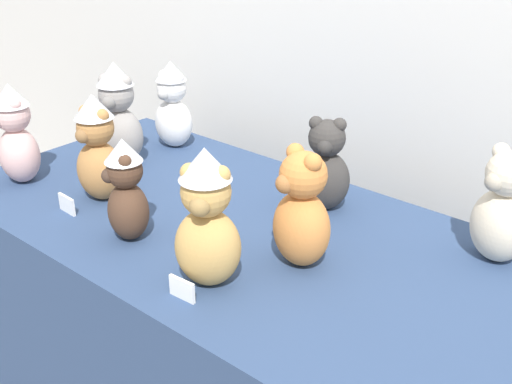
{
  "coord_description": "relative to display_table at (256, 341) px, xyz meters",
  "views": [
    {
      "loc": [
        0.95,
        -0.87,
        1.54
      ],
      "look_at": [
        0.0,
        0.25,
        0.83
      ],
      "focal_mm": 45.22,
      "sensor_mm": 36.0,
      "label": 1
    }
  ],
  "objects": [
    {
      "name": "teddy_bear_ginger",
      "position": [
        0.17,
        -0.04,
        0.49
      ],
      "size": [
        0.19,
        0.17,
        0.3
      ],
      "rotation": [
        0.0,
        0.0,
        -0.33
      ],
      "color": "#D17F3D",
      "rests_on": "display_table"
    },
    {
      "name": "teddy_bear_ash",
      "position": [
        -0.64,
        0.07,
        0.52
      ],
      "size": [
        0.19,
        0.18,
        0.33
      ],
      "rotation": [
        0.0,
        0.0,
        0.42
      ],
      "color": "gray",
      "rests_on": "display_table"
    },
    {
      "name": "name_card_front_left",
      "position": [
        -0.48,
        -0.25,
        0.38
      ],
      "size": [
        0.07,
        0.01,
        0.05
      ],
      "primitive_type": "cube",
      "rotation": [
        0.0,
        0.0,
        -0.06
      ],
      "color": "white",
      "rests_on": "display_table"
    },
    {
      "name": "teddy_bear_honey",
      "position": [
        0.07,
        -0.24,
        0.52
      ],
      "size": [
        0.19,
        0.19,
        0.33
      ],
      "rotation": [
        0.0,
        0.0,
        0.51
      ],
      "color": "tan",
      "rests_on": "display_table"
    },
    {
      "name": "name_card_front_right",
      "position": [
        0.07,
        -0.33,
        0.38
      ],
      "size": [
        0.07,
        0.01,
        0.05
      ],
      "primitive_type": "cube",
      "rotation": [
        0.0,
        0.0,
        0.06
      ],
      "color": "white",
      "rests_on": "display_table"
    },
    {
      "name": "teddy_bear_charcoal",
      "position": [
        0.05,
        0.23,
        0.48
      ],
      "size": [
        0.18,
        0.17,
        0.27
      ],
      "rotation": [
        0.0,
        0.0,
        0.48
      ],
      "color": "#383533",
      "rests_on": "display_table"
    },
    {
      "name": "display_table",
      "position": [
        0.0,
        0.0,
        0.0
      ],
      "size": [
        1.83,
        0.84,
        0.71
      ],
      "primitive_type": "cube",
      "color": "navy",
      "rests_on": "ground_plane"
    },
    {
      "name": "teddy_bear_cocoa",
      "position": [
        -0.23,
        -0.23,
        0.49
      ],
      "size": [
        0.16,
        0.15,
        0.27
      ],
      "rotation": [
        0.0,
        0.0,
        -0.55
      ],
      "color": "#4C3323",
      "rests_on": "display_table"
    },
    {
      "name": "teddy_bear_caramel",
      "position": [
        -0.48,
        -0.13,
        0.51
      ],
      "size": [
        0.15,
        0.13,
        0.31
      ],
      "rotation": [
        0.0,
        0.0,
        0.09
      ],
      "color": "#B27A42",
      "rests_on": "display_table"
    },
    {
      "name": "teddy_bear_blush",
      "position": [
        -0.76,
        -0.21,
        0.5
      ],
      "size": [
        0.16,
        0.14,
        0.31
      ],
      "rotation": [
        0.0,
        0.0,
        -0.17
      ],
      "color": "beige",
      "rests_on": "display_table"
    },
    {
      "name": "teddy_bear_snow",
      "position": [
        -0.62,
        0.29,
        0.5
      ],
      "size": [
        0.15,
        0.13,
        0.3
      ],
      "rotation": [
        0.0,
        0.0,
        0.13
      ],
      "color": "white",
      "rests_on": "display_table"
    },
    {
      "name": "teddy_bear_cream",
      "position": [
        0.52,
        0.28,
        0.49
      ],
      "size": [
        0.18,
        0.17,
        0.29
      ],
      "rotation": [
        0.0,
        0.0,
        -0.35
      ],
      "color": "beige",
      "rests_on": "display_table"
    }
  ]
}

